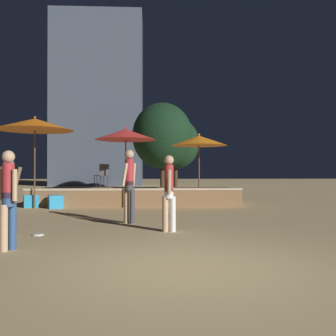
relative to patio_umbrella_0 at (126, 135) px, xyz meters
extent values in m
plane|color=tan|center=(1.38, -8.49, -2.63)|extent=(120.00, 120.00, 0.00)
cube|color=olive|center=(0.31, 1.63, -2.33)|extent=(7.95, 3.00, 0.61)
cube|color=#CCB793|center=(0.31, 0.17, -1.98)|extent=(7.95, 0.12, 0.08)
cylinder|color=brown|center=(0.00, 0.00, -1.41)|extent=(0.05, 0.05, 2.44)
cone|color=red|center=(0.00, 0.00, 0.00)|extent=(2.21, 2.21, 0.39)
sphere|color=red|center=(0.00, 0.00, 0.24)|extent=(0.08, 0.08, 0.08)
cylinder|color=brown|center=(2.70, 0.32, -1.50)|extent=(0.05, 0.05, 2.27)
cone|color=orange|center=(2.70, 0.32, -0.18)|extent=(2.08, 2.08, 0.37)
sphere|color=orange|center=(2.70, 0.32, 0.04)|extent=(0.08, 0.08, 0.08)
cylinder|color=brown|center=(-3.21, -0.06, -1.25)|extent=(0.05, 0.05, 2.77)
cone|color=orange|center=(-3.21, -0.06, 0.34)|extent=(2.71, 2.71, 0.42)
sphere|color=orange|center=(-3.21, -0.06, 0.59)|extent=(0.08, 0.08, 0.08)
cube|color=#2D9EDB|center=(-3.41, 0.28, -2.40)|extent=(0.63, 0.63, 0.46)
cube|color=#2D9EDB|center=(-2.46, -0.17, -2.40)|extent=(0.61, 0.61, 0.46)
cylinder|color=#2D4C7F|center=(-1.42, -7.16, -2.25)|extent=(0.13, 0.13, 0.76)
cylinder|color=tan|center=(-1.50, -7.29, -2.25)|extent=(0.13, 0.13, 0.76)
cylinder|color=#2D4C7F|center=(-1.46, -7.23, -1.79)|extent=(0.20, 0.20, 0.24)
cylinder|color=#B22D33|center=(-1.46, -7.23, -1.48)|extent=(0.20, 0.20, 0.58)
cylinder|color=tan|center=(-1.59, -7.14, -1.55)|extent=(0.13, 0.12, 0.52)
cylinder|color=tan|center=(-1.33, -7.32, -1.55)|extent=(0.11, 0.11, 0.52)
sphere|color=tan|center=(-1.46, -7.23, -1.08)|extent=(0.21, 0.21, 0.21)
cylinder|color=#72664C|center=(-1.96, -5.81, -2.23)|extent=(0.13, 0.13, 0.79)
cylinder|color=#72664C|center=(-2.06, -5.67, -2.23)|extent=(0.13, 0.13, 0.79)
cylinder|color=#72664C|center=(-2.01, -5.74, -1.76)|extent=(0.20, 0.20, 0.24)
cylinder|color=teal|center=(-2.01, -5.74, -1.43)|extent=(0.20, 0.20, 0.61)
cylinder|color=brown|center=(-1.87, -5.64, -1.50)|extent=(0.22, 0.19, 0.54)
cylinder|color=brown|center=(-2.14, -5.84, -1.50)|extent=(0.19, 0.17, 0.55)
sphere|color=brown|center=(-2.01, -5.74, -1.02)|extent=(0.22, 0.22, 0.22)
cylinder|color=tan|center=(1.20, -5.44, -2.25)|extent=(0.13, 0.13, 0.76)
cylinder|color=white|center=(1.36, -5.44, -2.25)|extent=(0.13, 0.13, 0.76)
cylinder|color=white|center=(1.28, -5.44, -1.79)|extent=(0.20, 0.20, 0.24)
cylinder|color=#B22D33|center=(1.28, -5.44, -1.48)|extent=(0.20, 0.20, 0.58)
cylinder|color=tan|center=(1.28, -5.60, -1.55)|extent=(0.08, 0.21, 0.52)
cylinder|color=tan|center=(1.29, -5.28, -1.55)|extent=(0.08, 0.09, 0.52)
sphere|color=tan|center=(1.28, -5.44, -1.08)|extent=(0.21, 0.21, 0.21)
cylinder|color=tan|center=(0.28, -4.03, -2.20)|extent=(0.13, 0.13, 0.86)
cylinder|color=#3F3F47|center=(0.43, -4.13, -2.20)|extent=(0.13, 0.13, 0.86)
cylinder|color=#3F3F47|center=(0.35, -4.08, -1.69)|extent=(0.22, 0.22, 0.24)
cylinder|color=#B22D33|center=(0.35, -4.08, -1.34)|extent=(0.22, 0.22, 0.66)
cylinder|color=tan|center=(0.25, -4.23, -1.41)|extent=(0.19, 0.22, 0.59)
cylinder|color=tan|center=(0.46, -3.93, -1.41)|extent=(0.15, 0.17, 0.59)
sphere|color=tan|center=(0.35, -4.08, -0.90)|extent=(0.23, 0.23, 0.23)
cylinder|color=#47474C|center=(-0.79, 1.24, -1.72)|extent=(0.02, 0.02, 0.45)
cylinder|color=#47474C|center=(-1.08, 1.19, -1.72)|extent=(0.02, 0.02, 0.45)
cylinder|color=#47474C|center=(-0.74, 0.95, -1.72)|extent=(0.02, 0.02, 0.45)
cylinder|color=#47474C|center=(-1.03, 0.90, -1.72)|extent=(0.02, 0.02, 0.45)
cylinder|color=#47474C|center=(-0.91, 1.07, -1.49)|extent=(0.40, 0.40, 0.02)
cube|color=#47474C|center=(-0.88, 0.90, -1.27)|extent=(0.36, 0.09, 0.45)
cylinder|color=#2D3338|center=(-1.48, 2.41, -1.72)|extent=(0.02, 0.02, 0.45)
cylinder|color=#2D3338|center=(-1.33, 2.14, -1.72)|extent=(0.02, 0.02, 0.45)
cylinder|color=#2D3338|center=(-1.22, 2.55, -1.72)|extent=(0.02, 0.02, 0.45)
cylinder|color=#2D3338|center=(-1.07, 2.29, -1.72)|extent=(0.02, 0.02, 0.45)
cylinder|color=#2D3338|center=(-1.27, 2.35, -1.49)|extent=(0.40, 0.40, 0.02)
cube|color=#2D3338|center=(-1.12, 2.43, -1.27)|extent=(0.20, 0.33, 0.45)
cylinder|color=white|center=(-1.40, -5.79, -2.61)|extent=(0.22, 0.22, 0.03)
cylinder|color=#3D2B1C|center=(2.58, 11.50, -1.75)|extent=(0.28, 0.28, 1.77)
ellipsoid|color=black|center=(2.58, 11.50, 0.56)|extent=(3.16, 3.16, 3.47)
cylinder|color=#3D2B1C|center=(1.66, 10.46, -1.70)|extent=(0.28, 0.28, 1.85)
ellipsoid|color=black|center=(1.66, 10.46, 0.96)|extent=(3.86, 3.86, 4.25)
cube|color=#4C5666|center=(-3.91, 21.38, 5.20)|extent=(8.13, 4.55, 15.66)
camera|label=1|loc=(0.88, -13.51, -1.33)|focal=40.00mm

